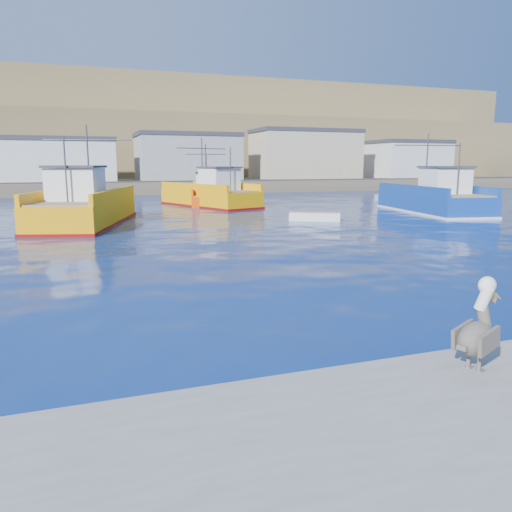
{
  "coord_description": "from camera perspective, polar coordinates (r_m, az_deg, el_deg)",
  "views": [
    {
      "loc": [
        -6.29,
        -10.33,
        4.0
      ],
      "look_at": [
        -1.36,
        3.5,
        1.3
      ],
      "focal_mm": 35.0,
      "sensor_mm": 36.0,
      "label": 1
    }
  ],
  "objects": [
    {
      "name": "skiff_mid",
      "position": [
        36.27,
        6.71,
        4.43
      ],
      "size": [
        3.78,
        2.82,
        0.79
      ],
      "color": "silver",
      "rests_on": "ground"
    },
    {
      "name": "skiff_far",
      "position": [
        56.22,
        14.56,
        6.31
      ],
      "size": [
        2.75,
        4.32,
        0.89
      ],
      "color": "silver",
      "rests_on": "ground"
    },
    {
      "name": "trawler_yellow_b",
      "position": [
        48.89,
        -5.18,
        6.96
      ],
      "size": [
        7.9,
        12.64,
        6.6
      ],
      "color": "#ED9B05",
      "rests_on": "ground"
    },
    {
      "name": "ground",
      "position": [
        12.74,
        11.24,
        -8.08
      ],
      "size": [
        260.0,
        260.0,
        0.0
      ],
      "primitive_type": "plane",
      "color": "navy",
      "rests_on": "ground"
    },
    {
      "name": "trawler_blue",
      "position": [
        44.76,
        19.64,
        6.13
      ],
      "size": [
        6.48,
        13.1,
        6.67
      ],
      "color": "navy",
      "rests_on": "ground"
    },
    {
      "name": "trawler_yellow_a",
      "position": [
        35.64,
        -18.99,
        5.26
      ],
      "size": [
        7.8,
        13.73,
        6.74
      ],
      "color": "#ED9B05",
      "rests_on": "ground"
    },
    {
      "name": "pelican",
      "position": [
        9.45,
        24.07,
        -7.8
      ],
      "size": [
        1.29,
        0.79,
        1.62
      ],
      "color": "#595451",
      "rests_on": "dock"
    },
    {
      "name": "skiff_extra",
      "position": [
        43.51,
        -22.87,
        4.76
      ],
      "size": [
        4.28,
        4.4,
        0.99
      ],
      "color": "silver",
      "rests_on": "ground"
    },
    {
      "name": "dock_bollards",
      "position": [
        10.33,
        24.11,
        -9.44
      ],
      "size": [
        36.2,
        0.2,
        0.3
      ],
      "color": "#4C4C4C",
      "rests_on": "dock"
    },
    {
      "name": "far_shore",
      "position": [
        119.8,
        -16.99,
        12.38
      ],
      "size": [
        200.0,
        81.0,
        24.0
      ],
      "color": "brown",
      "rests_on": "ground"
    },
    {
      "name": "boat_orange",
      "position": [
        50.43,
        -5.69,
        6.98
      ],
      "size": [
        4.53,
        8.17,
        6.0
      ],
      "color": "#E34707",
      "rests_on": "ground"
    }
  ]
}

